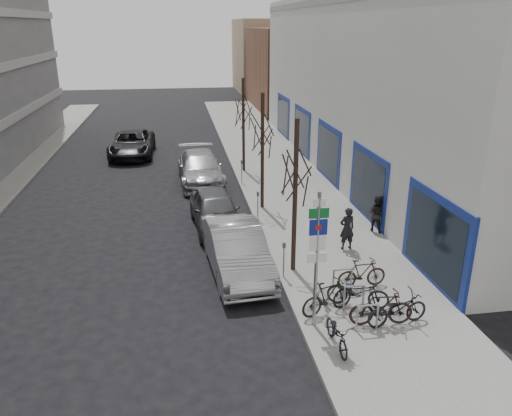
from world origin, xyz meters
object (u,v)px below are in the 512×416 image
object	(u,v)px
tree_far	(243,103)
meter_front	(284,256)
tree_near	(296,161)
parked_car_back	(201,168)
lane_car	(132,144)
bike_far_curb	(398,306)
bike_rack	(354,295)
meter_back	(242,169)
bike_far_inner	(362,273)
parked_car_front	(237,250)
pedestrian_far	(376,213)
bike_near_left	(337,331)
tree_mid	(262,124)
bike_mid_inner	(328,297)
parked_car_mid	(216,210)
bike_near_right	(381,307)
highway_sign_pole	(317,252)
bike_mid_curb	(358,289)
pedestrian_near	(347,229)

from	to	relation	value
tree_far	meter_front	distance (m)	13.88
tree_near	tree_far	bearing A→B (deg)	90.00
parked_car_back	lane_car	distance (m)	8.08
meter_front	bike_far_curb	bearing A→B (deg)	-52.02
bike_rack	meter_back	distance (m)	13.50
meter_back	parked_car_back	size ratio (longest dim) A/B	0.22
tree_near	bike_far_inner	distance (m)	4.26
parked_car_front	pedestrian_far	bearing A→B (deg)	17.58
tree_near	bike_near_left	size ratio (longest dim) A/B	3.43
bike_far_curb	parked_car_front	xyz separation A→B (m)	(-4.12, 4.23, 0.13)
parked_car_back	pedestrian_far	distance (m)	10.90
bike_near_left	bike_far_curb	size ratio (longest dim) A/B	0.84
tree_mid	parked_car_back	xyz separation A→B (m)	(-2.64, 4.87, -3.27)
bike_near_left	bike_mid_inner	distance (m)	1.70
bike_far_inner	pedestrian_far	bearing A→B (deg)	-30.35
bike_far_curb	parked_car_back	world-z (taller)	parked_car_back
tree_near	parked_car_back	xyz separation A→B (m)	(-2.64, 11.37, -3.27)
bike_mid_inner	bike_near_left	bearing A→B (deg)	152.89
bike_far_inner	pedestrian_far	size ratio (longest dim) A/B	1.08
bike_near_left	parked_car_mid	distance (m)	9.63
bike_near_right	lane_car	xyz separation A→B (m)	(-8.53, 22.08, 0.10)
highway_sign_pole	tree_far	size ratio (longest dim) A/B	0.76
highway_sign_pole	bike_mid_inner	xyz separation A→B (m)	(0.56, 0.56, -1.76)
parked_car_front	pedestrian_far	world-z (taller)	pedestrian_far
highway_sign_pole	meter_back	distance (m)	14.10
bike_rack	bike_mid_curb	distance (m)	0.27
bike_far_curb	pedestrian_near	bearing A→B (deg)	-11.30
tree_far	parked_car_front	bearing A→B (deg)	-98.82
tree_far	bike_mid_inner	xyz separation A→B (m)	(0.36, -15.95, -3.40)
bike_rack	tree_near	distance (m)	4.66
highway_sign_pole	lane_car	size ratio (longest dim) A/B	0.71
parked_car_back	meter_front	bearing A→B (deg)	-81.87
highway_sign_pole	bike_rack	distance (m)	2.36
bike_near_left	bike_far_curb	distance (m)	2.18
tree_far	bike_mid_curb	size ratio (longest dim) A/B	2.91
bike_far_inner	lane_car	bearing A→B (deg)	20.30
bike_near_right	bike_mid_inner	distance (m)	1.58
parked_car_front	tree_far	bearing A→B (deg)	76.68
tree_mid	bike_mid_inner	world-z (taller)	tree_mid
bike_mid_inner	tree_mid	bearing A→B (deg)	-17.19
bike_rack	parked_car_mid	size ratio (longest dim) A/B	0.47
highway_sign_pole	parked_car_front	size ratio (longest dim) A/B	0.81
parked_car_mid	bike_near_left	bearing A→B (deg)	-79.58
parked_car_mid	parked_car_back	world-z (taller)	parked_car_back
bike_mid_inner	parked_car_front	world-z (taller)	parked_car_front
bike_mid_inner	tree_near	bearing A→B (deg)	-12.43
bike_far_curb	pedestrian_far	bearing A→B (deg)	-25.45
parked_car_front	parked_car_back	xyz separation A→B (m)	(-0.68, 10.98, -0.02)
parked_car_mid	lane_car	distance (m)	14.32
bike_rack	bike_mid_inner	world-z (taller)	bike_mid_inner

